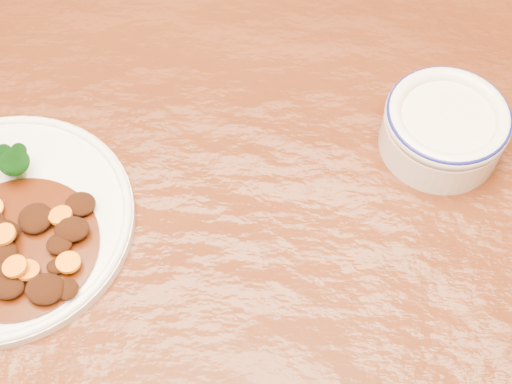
{
  "coord_description": "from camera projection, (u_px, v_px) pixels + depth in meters",
  "views": [
    {
      "loc": [
        0.05,
        -0.35,
        1.38
      ],
      "look_at": [
        0.05,
        0.03,
        0.77
      ],
      "focal_mm": 50.0,
      "sensor_mm": 36.0,
      "label": 1
    }
  ],
  "objects": [
    {
      "name": "dining_table",
      "position": [
        208.0,
        262.0,
        0.79
      ],
      "size": [
        1.56,
        1.01,
        0.75
      ],
      "rotation": [
        0.0,
        0.0,
        -0.08
      ],
      "color": "#4E210D",
      "rests_on": "ground"
    },
    {
      "name": "dip_bowl",
      "position": [
        444.0,
        127.0,
        0.74
      ],
      "size": [
        0.13,
        0.13,
        0.06
      ],
      "rotation": [
        0.0,
        0.0,
        0.29
      ],
      "color": "beige",
      "rests_on": "dining_table"
    },
    {
      "name": "dinner_plate",
      "position": [
        2.0,
        222.0,
        0.71
      ],
      "size": [
        0.26,
        0.26,
        0.02
      ],
      "rotation": [
        0.0,
        0.0,
        -0.41
      ],
      "color": "silver",
      "rests_on": "dining_table"
    },
    {
      "name": "mince_stew",
      "position": [
        12.0,
        250.0,
        0.68
      ],
      "size": [
        0.16,
        0.16,
        0.03
      ],
      "color": "#421407",
      "rests_on": "dinner_plate"
    }
  ]
}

